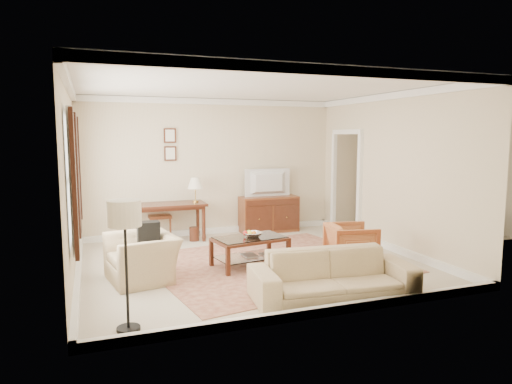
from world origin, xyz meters
TOP-DOWN VIEW (x-y plane):
  - room_shell at (0.00, 0.00)m, footprint 5.51×5.01m
  - annex_bedroom at (4.49, 1.15)m, footprint 3.00×2.70m
  - window_front at (-2.70, -0.70)m, footprint 0.12×1.56m
  - window_rear at (-2.70, 0.90)m, footprint 0.12×1.56m
  - doorway at (2.71, 1.50)m, footprint 0.10×1.12m
  - rug at (0.28, -0.19)m, footprint 4.29×3.84m
  - writing_desk at (-1.00, 2.05)m, footprint 1.41×0.70m
  - desk_chair at (-1.17, 2.40)m, footprint 0.49×0.49m
  - desk_lamp at (-0.48, 2.05)m, footprint 0.32×0.32m
  - framed_prints at (-0.90, 2.47)m, footprint 0.25×0.04m
  - sideboard at (1.20, 2.22)m, footprint 1.28×0.49m
  - tv at (1.20, 2.20)m, footprint 1.00×0.57m
  - coffee_table at (-0.09, -0.21)m, footprint 1.25×0.86m
  - fruit_bowl at (-0.05, -0.22)m, footprint 0.42×0.42m
  - book_a at (-0.21, -0.23)m, footprint 0.28×0.06m
  - book_b at (0.10, -0.28)m, footprint 0.28×0.06m
  - striped_armchair at (1.51, -0.68)m, footprint 0.81×0.85m
  - club_armchair at (-1.81, -0.35)m, footprint 0.85×1.14m
  - backpack at (-1.70, -0.27)m, footprint 0.31×0.37m
  - sofa at (0.44, -1.97)m, footprint 2.17×0.83m
  - floor_lamp at (-2.16, -2.09)m, footprint 0.35×0.35m

SIDE VIEW (x-z plane):
  - rug at x=0.28m, z-range 0.00..0.01m
  - book_b at x=0.10m, z-range 0.00..0.38m
  - book_a at x=-0.21m, z-range 0.00..0.38m
  - annex_bedroom at x=4.49m, z-range -1.11..1.79m
  - striped_armchair at x=1.51m, z-range 0.00..0.75m
  - coffee_table at x=-0.09m, z-range 0.13..0.62m
  - sideboard at x=1.20m, z-range 0.00..0.79m
  - sofa at x=0.44m, z-range 0.00..0.83m
  - club_armchair at x=-1.81m, z-range 0.00..0.91m
  - desk_chair at x=-1.17m, z-range 0.00..1.05m
  - fruit_bowl at x=-0.05m, z-range 0.49..0.59m
  - writing_desk at x=-1.00m, z-range 0.27..1.04m
  - backpack at x=-1.70m, z-range 0.50..0.90m
  - desk_lamp at x=-0.48m, z-range 0.77..1.27m
  - doorway at x=2.71m, z-range -0.05..2.20m
  - floor_lamp at x=-2.16m, z-range 0.47..1.91m
  - tv at x=1.20m, z-range 1.22..1.35m
  - window_front at x=-2.70m, z-range 0.65..2.45m
  - window_rear at x=-2.70m, z-range 0.65..2.45m
  - framed_prints at x=-0.90m, z-range 1.60..2.28m
  - room_shell at x=0.00m, z-range 1.02..3.93m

